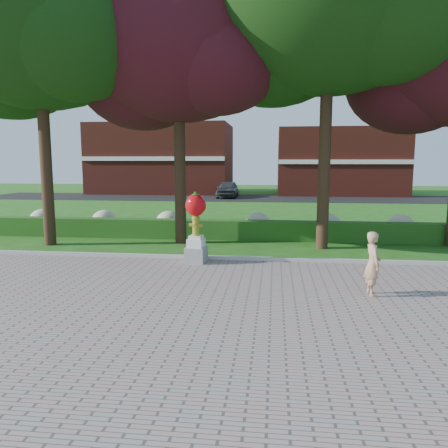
# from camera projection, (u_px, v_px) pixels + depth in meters

# --- Properties ---
(ground) EXTENTS (100.00, 100.00, 0.00)m
(ground) POSITION_uv_depth(u_px,v_px,m) (207.00, 286.00, 11.40)
(ground) COLOR #265314
(ground) RESTS_ON ground
(walkway) EXTENTS (40.00, 14.00, 0.04)m
(walkway) POSITION_uv_depth(u_px,v_px,m) (171.00, 351.00, 7.46)
(walkway) COLOR gray
(walkway) RESTS_ON ground
(curb) EXTENTS (40.00, 0.18, 0.15)m
(curb) POSITION_uv_depth(u_px,v_px,m) (221.00, 258.00, 14.34)
(curb) COLOR #ADADA5
(curb) RESTS_ON ground
(lawn_hedge) EXTENTS (24.00, 0.70, 0.80)m
(lawn_hedge) POSITION_uv_depth(u_px,v_px,m) (233.00, 230.00, 18.22)
(lawn_hedge) COLOR #1E4413
(lawn_hedge) RESTS_ON ground
(hydrangea_row) EXTENTS (20.10, 1.10, 0.99)m
(hydrangea_row) POSITION_uv_depth(u_px,v_px,m) (248.00, 223.00, 19.12)
(hydrangea_row) COLOR beige
(hydrangea_row) RESTS_ON ground
(street) EXTENTS (50.00, 8.00, 0.02)m
(street) POSITION_uv_depth(u_px,v_px,m) (255.00, 198.00, 38.93)
(street) COLOR black
(street) RESTS_ON ground
(building_left) EXTENTS (14.00, 8.00, 7.00)m
(building_left) POSITION_uv_depth(u_px,v_px,m) (162.00, 159.00, 45.48)
(building_left) COLOR maroon
(building_left) RESTS_ON ground
(building_right) EXTENTS (12.00, 8.00, 6.40)m
(building_right) POSITION_uv_depth(u_px,v_px,m) (339.00, 162.00, 43.45)
(building_right) COLOR maroon
(building_right) RESTS_ON ground
(tree_far_left) EXTENTS (9.00, 7.68, 11.66)m
(tree_far_left) POSITION_uv_depth(u_px,v_px,m) (37.00, 32.00, 16.09)
(tree_far_left) COLOR black
(tree_far_left) RESTS_ON ground
(tree_mid_left) EXTENTS (8.25, 7.04, 10.69)m
(tree_mid_left) POSITION_uv_depth(u_px,v_px,m) (176.00, 54.00, 16.58)
(tree_mid_left) COLOR black
(tree_mid_left) RESTS_ON ground
(tree_mid_right) EXTENTS (9.75, 8.32, 12.64)m
(tree_mid_right) POSITION_uv_depth(u_px,v_px,m) (326.00, 6.00, 15.29)
(tree_mid_right) COLOR black
(tree_mid_right) RESTS_ON ground
(hydrant_sculpture) EXTENTS (0.68, 0.68, 2.25)m
(hydrant_sculpture) POSITION_uv_depth(u_px,v_px,m) (196.00, 225.00, 13.77)
(hydrant_sculpture) COLOR gray
(hydrant_sculpture) RESTS_ON walkway
(woman) EXTENTS (0.43, 0.60, 1.55)m
(woman) POSITION_uv_depth(u_px,v_px,m) (373.00, 264.00, 10.42)
(woman) COLOR tan
(woman) RESTS_ON walkway
(parked_car) EXTENTS (1.83, 4.47, 1.52)m
(parked_car) POSITION_uv_depth(u_px,v_px,m) (228.00, 189.00, 39.41)
(parked_car) COLOR #383B3F
(parked_car) RESTS_ON street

